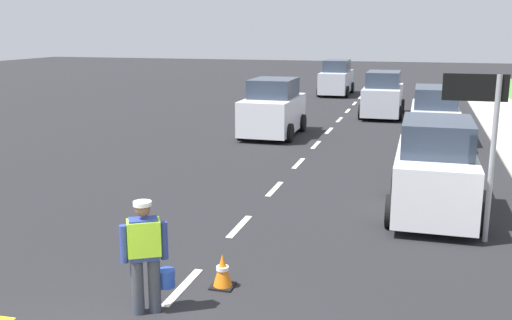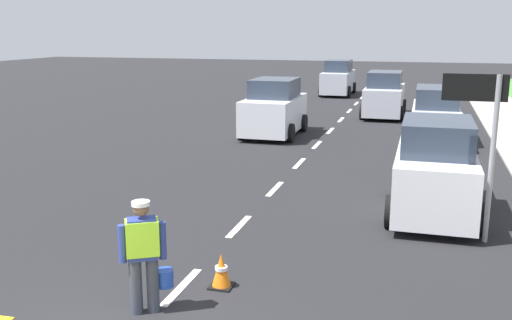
% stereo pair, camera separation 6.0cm
% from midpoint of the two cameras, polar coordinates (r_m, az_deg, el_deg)
% --- Properties ---
extents(ground_plane, '(96.00, 96.00, 0.00)m').
position_cam_midpoint_polar(ground_plane, '(26.73, 8.21, 4.02)').
color(ground_plane, black).
extents(lane_center_line, '(0.14, 46.40, 0.01)m').
position_cam_midpoint_polar(lane_center_line, '(30.86, 9.28, 5.16)').
color(lane_center_line, silver).
rests_on(lane_center_line, ground).
extents(road_worker, '(0.64, 0.60, 1.67)m').
position_cam_midpoint_polar(road_worker, '(8.48, -10.93, -8.77)').
color(road_worker, '#383D4C').
rests_on(road_worker, ground).
extents(lane_direction_sign, '(1.16, 0.11, 3.20)m').
position_cam_midpoint_polar(lane_direction_sign, '(11.56, 21.15, 3.94)').
color(lane_direction_sign, gray).
rests_on(lane_direction_sign, ground).
extents(traffic_cone_near, '(0.36, 0.36, 0.55)m').
position_cam_midpoint_polar(traffic_cone_near, '(9.36, -3.48, -10.79)').
color(traffic_cone_near, black).
rests_on(traffic_cone_near, ground).
extents(car_oncoming_third, '(1.88, 4.23, 2.13)m').
position_cam_midpoint_polar(car_oncoming_third, '(36.47, 7.84, 7.91)').
color(car_oncoming_third, silver).
rests_on(car_oncoming_third, ground).
extents(car_parked_curbside, '(1.90, 3.86, 2.11)m').
position_cam_midpoint_polar(car_parked_curbside, '(13.27, 16.99, -1.00)').
color(car_parked_curbside, silver).
rests_on(car_parked_curbside, ground).
extents(car_outgoing_far, '(1.92, 4.09, 2.09)m').
position_cam_midpoint_polar(car_outgoing_far, '(27.73, 12.27, 6.19)').
color(car_outgoing_far, silver).
rests_on(car_outgoing_far, ground).
extents(car_parked_far, '(1.88, 4.30, 1.99)m').
position_cam_midpoint_polar(car_parked_far, '(21.84, 17.01, 4.10)').
color(car_parked_far, silver).
rests_on(car_parked_far, ground).
extents(car_oncoming_second, '(2.05, 3.82, 2.16)m').
position_cam_midpoint_polar(car_oncoming_second, '(22.22, 1.59, 4.99)').
color(car_oncoming_second, silver).
rests_on(car_oncoming_second, ground).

